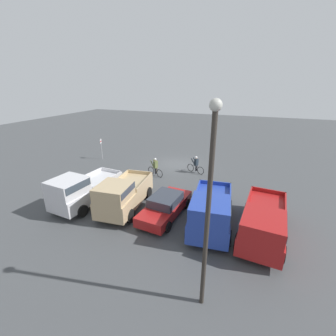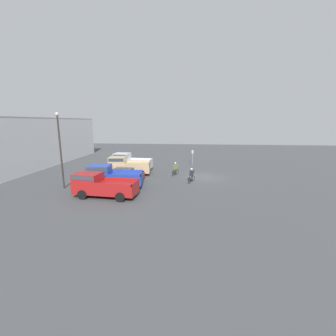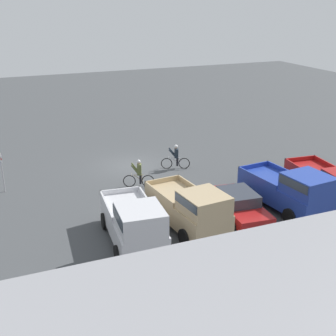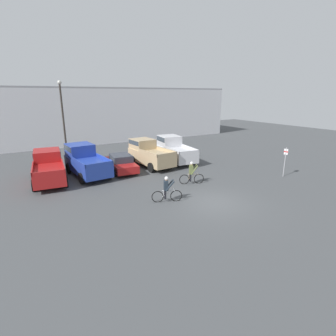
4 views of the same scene
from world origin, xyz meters
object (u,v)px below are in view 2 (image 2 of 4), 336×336
at_px(sedan_0, 123,175).
at_px(pickup_truck_1, 111,176).
at_px(pickup_truck_3, 129,162).
at_px(fire_lane_sign, 192,156).
at_px(pickup_truck_2, 126,166).
at_px(cyclist_1, 191,175).
at_px(cyclist_0, 175,169).
at_px(lamppost, 60,145).
at_px(pickup_truck_0, 101,185).

bearing_deg(sedan_0, pickup_truck_1, 171.51).
xyz_separation_m(pickup_truck_3, fire_lane_sign, (4.81, -8.67, 0.23)).
height_order(pickup_truck_2, cyclist_1, pickup_truck_2).
distance_m(pickup_truck_1, cyclist_0, 8.61).
bearing_deg(cyclist_1, lamppost, 105.16).
bearing_deg(pickup_truck_3, pickup_truck_1, -177.60).
distance_m(sedan_0, fire_lane_sign, 13.12).
height_order(cyclist_0, lamppost, lamppost).
distance_m(cyclist_0, fire_lane_sign, 7.62).
bearing_deg(sedan_0, fire_lane_sign, -37.04).
distance_m(pickup_truck_0, cyclist_1, 9.79).
relative_size(pickup_truck_0, sedan_0, 1.22).
bearing_deg(pickup_truck_2, pickup_truck_0, 179.90).
xyz_separation_m(pickup_truck_2, cyclist_1, (-2.75, -8.04, -0.39)).
xyz_separation_m(pickup_truck_2, cyclist_0, (0.43, -6.08, -0.36)).
xyz_separation_m(pickup_truck_0, pickup_truck_2, (8.32, -0.02, 0.08)).
bearing_deg(fire_lane_sign, sedan_0, 142.96).
xyz_separation_m(sedan_0, pickup_truck_2, (2.76, 0.39, 0.48)).
bearing_deg(cyclist_1, pickup_truck_3, 56.23).
bearing_deg(pickup_truck_3, cyclist_1, -123.77).
relative_size(pickup_truck_2, fire_lane_sign, 2.23).
relative_size(sedan_0, lamppost, 0.63).
xyz_separation_m(pickup_truck_0, fire_lane_sign, (16.02, -8.29, 0.31)).
height_order(pickup_truck_0, fire_lane_sign, fire_lane_sign).
distance_m(pickup_truck_0, fire_lane_sign, 18.04).
distance_m(sedan_0, pickup_truck_3, 5.72).
relative_size(pickup_truck_1, fire_lane_sign, 2.35).
bearing_deg(pickup_truck_3, fire_lane_sign, -60.98).
height_order(pickup_truck_2, fire_lane_sign, fire_lane_sign).
relative_size(pickup_truck_0, fire_lane_sign, 2.47).
relative_size(pickup_truck_3, fire_lane_sign, 2.29).
xyz_separation_m(pickup_truck_3, lamppost, (-9.09, 4.31, 3.14)).
bearing_deg(lamppost, pickup_truck_3, -25.37).
bearing_deg(sedan_0, pickup_truck_2, 7.98).
bearing_deg(cyclist_0, pickup_truck_0, 145.16).
distance_m(cyclist_0, cyclist_1, 3.74).
relative_size(pickup_truck_2, cyclist_0, 3.04).
height_order(pickup_truck_0, sedan_0, pickup_truck_0).
height_order(cyclist_1, fire_lane_sign, fire_lane_sign).
xyz_separation_m(sedan_0, fire_lane_sign, (10.46, -7.89, 0.70)).
bearing_deg(cyclist_0, cyclist_1, -148.37).
distance_m(sedan_0, lamppost, 7.13).
xyz_separation_m(pickup_truck_0, pickup_truck_3, (11.20, 0.38, 0.08)).
xyz_separation_m(pickup_truck_0, cyclist_0, (8.75, -6.09, -0.28)).
bearing_deg(pickup_truck_3, pickup_truck_0, -178.06).
bearing_deg(fire_lane_sign, lamppost, 136.96).
bearing_deg(pickup_truck_1, pickup_truck_0, -179.50).
height_order(pickup_truck_2, cyclist_0, pickup_truck_2).
bearing_deg(sedan_0, cyclist_1, -89.93).
bearing_deg(pickup_truck_0, sedan_0, -4.14).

